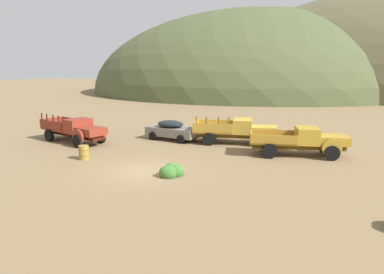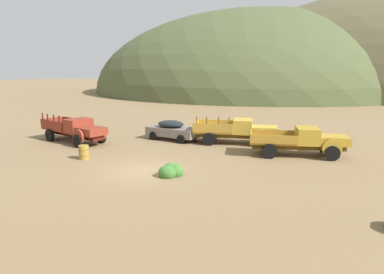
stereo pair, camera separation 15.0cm
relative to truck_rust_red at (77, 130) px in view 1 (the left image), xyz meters
The scene contains 8 objects.
ground_plane 9.91m from the truck_rust_red, 28.74° to the right, with size 300.00×300.00×0.00m, color olive.
hill_center 71.42m from the truck_rust_red, 91.80° to the left, with size 81.23×82.34×40.37m, color #4C5633.
truck_rust_red is the anchor object (origin of this frame).
car_primer_gray 7.55m from the truck_rust_red, 31.22° to the left, with size 4.80×2.56×1.57m.
truck_faded_yellow 12.59m from the truck_rust_red, 21.53° to the left, with size 6.55×3.47×2.16m.
truck_mustard 16.83m from the truck_rust_red, ahead, with size 6.54×3.58×1.89m.
oil_drum_spare 5.43m from the truck_rust_red, 45.67° to the right, with size 0.67×0.67×0.90m.
bush_near_barrel 11.57m from the truck_rust_red, 25.19° to the right, with size 1.22×1.26×0.89m.
Camera 1 is at (9.75, -16.44, 5.65)m, focal length 32.80 mm.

